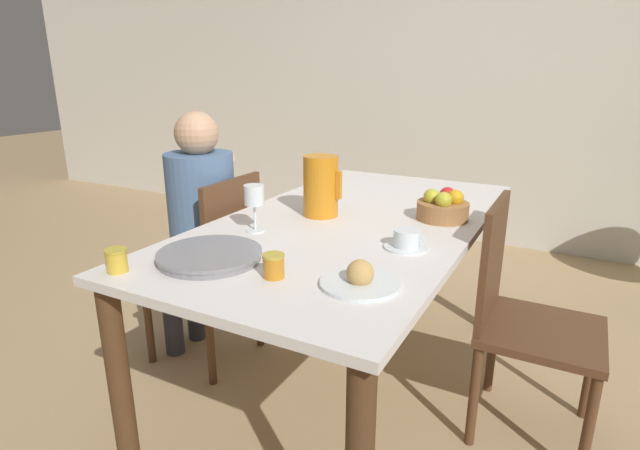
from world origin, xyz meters
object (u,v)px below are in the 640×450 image
(serving_tray, at_px, (210,256))
(bread_plate, at_px, (360,279))
(chair_person_side, at_px, (214,266))
(fruit_bowl, at_px, (443,207))
(teacup_near_person, at_px, (407,241))
(jam_jar_red, at_px, (274,265))
(person_seated, at_px, (198,218))
(wine_glass_water, at_px, (254,197))
(jam_jar_amber, at_px, (117,259))
(chair_opposite, at_px, (522,315))
(red_pitcher, at_px, (321,186))

(serving_tray, xyz_separation_m, bread_plate, (0.49, 0.05, 0.00))
(chair_person_side, distance_m, fruit_bowl, 1.06)
(teacup_near_person, height_order, jam_jar_red, jam_jar_red)
(chair_person_side, xyz_separation_m, jam_jar_red, (0.70, -0.55, 0.34))
(person_seated, height_order, wine_glass_water, person_seated)
(person_seated, xyz_separation_m, bread_plate, (1.03, -0.50, 0.10))
(chair_person_side, xyz_separation_m, bread_plate, (0.94, -0.49, 0.32))
(jam_jar_amber, bearing_deg, bread_plate, 20.04)
(serving_tray, bearing_deg, jam_jar_red, -4.13)
(teacup_near_person, bearing_deg, fruit_bowl, 87.47)
(wine_glass_water, height_order, teacup_near_person, wine_glass_water)
(chair_opposite, xyz_separation_m, red_pitcher, (-0.79, -0.09, 0.42))
(red_pitcher, xyz_separation_m, jam_jar_amber, (-0.25, -0.80, -0.08))
(wine_glass_water, xyz_separation_m, jam_jar_amber, (-0.13, -0.51, -0.09))
(red_pitcher, bearing_deg, teacup_near_person, -25.83)
(red_pitcher, relative_size, serving_tray, 0.75)
(red_pitcher, relative_size, bread_plate, 1.09)
(serving_tray, bearing_deg, wine_glass_water, 98.44)
(serving_tray, bearing_deg, chair_opposite, 38.92)
(jam_jar_amber, xyz_separation_m, jam_jar_red, (0.43, 0.18, 0.00))
(red_pitcher, relative_size, jam_jar_amber, 3.48)
(wine_glass_water, bearing_deg, chair_opposite, 23.14)
(jam_jar_amber, bearing_deg, fruit_bowl, 54.45)
(wine_glass_water, bearing_deg, chair_person_side, 150.67)
(bread_plate, xyz_separation_m, jam_jar_amber, (-0.67, -0.24, 0.02))
(chair_person_side, xyz_separation_m, red_pitcher, (0.52, 0.07, 0.42))
(red_pitcher, distance_m, serving_tray, 0.62)
(jam_jar_red, bearing_deg, chair_person_side, 141.67)
(chair_person_side, distance_m, jam_jar_amber, 0.85)
(chair_person_side, xyz_separation_m, fruit_bowl, (0.97, 0.24, 0.35))
(teacup_near_person, xyz_separation_m, serving_tray, (-0.50, -0.39, -0.01))
(fruit_bowl, bearing_deg, bread_plate, -92.48)
(jam_jar_red, distance_m, fruit_bowl, 0.84)
(bread_plate, bearing_deg, jam_jar_amber, -159.96)
(chair_opposite, distance_m, person_seated, 1.43)
(chair_person_side, distance_m, jam_jar_red, 0.95)
(chair_opposite, bearing_deg, wine_glass_water, -66.86)
(jam_jar_red, bearing_deg, chair_opposite, 49.31)
(chair_person_side, bearing_deg, person_seated, 82.72)
(jam_jar_amber, height_order, jam_jar_red, same)
(chair_person_side, xyz_separation_m, jam_jar_amber, (0.27, -0.73, 0.34))
(teacup_near_person, relative_size, fruit_bowl, 0.74)
(wine_glass_water, bearing_deg, teacup_near_person, 8.88)
(chair_person_side, bearing_deg, serving_tray, -139.80)
(chair_opposite, xyz_separation_m, fruit_bowl, (-0.34, 0.08, 0.35))
(chair_person_side, distance_m, serving_tray, 0.77)
(chair_opposite, xyz_separation_m, wine_glass_water, (-0.91, -0.39, 0.42))
(chair_opposite, height_order, person_seated, person_seated)
(teacup_near_person, xyz_separation_m, bread_plate, (-0.01, -0.35, -0.01))
(bread_plate, distance_m, fruit_bowl, 0.74)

